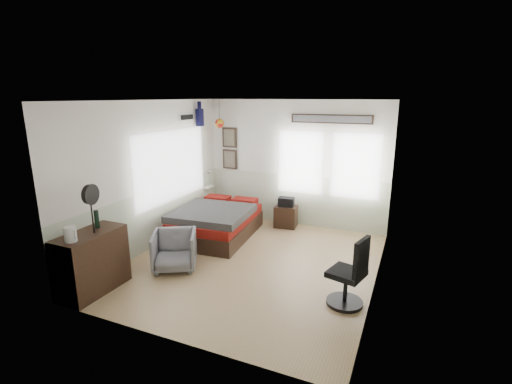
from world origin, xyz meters
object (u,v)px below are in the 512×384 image
at_px(armchair, 174,250).
at_px(task_chair, 350,278).
at_px(dresser, 92,262).
at_px(nightstand, 286,216).
at_px(bed, 216,222).

relative_size(armchair, task_chair, 0.70).
distance_m(dresser, armchair, 1.26).
relative_size(nightstand, task_chair, 0.47).
height_order(armchair, task_chair, task_chair).
distance_m(bed, dresser, 2.68).
xyz_separation_m(nightstand, task_chair, (1.82, -2.65, 0.17)).
relative_size(armchair, nightstand, 1.50).
height_order(dresser, armchair, dresser).
xyz_separation_m(bed, dresser, (-0.56, -2.62, 0.15)).
bearing_deg(nightstand, task_chair, -61.56).
relative_size(dresser, task_chair, 1.01).
distance_m(armchair, nightstand, 2.84).
bearing_deg(nightstand, dresser, -120.15).
xyz_separation_m(armchair, task_chair, (2.83, 0.00, 0.09)).
bearing_deg(armchair, nightstand, 39.88).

